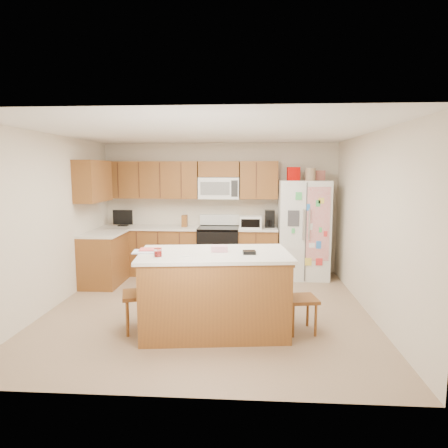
# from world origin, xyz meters

# --- Properties ---
(ground) EXTENTS (4.50, 4.50, 0.00)m
(ground) POSITION_xyz_m (0.00, 0.00, 0.00)
(ground) COLOR #8B7050
(ground) RESTS_ON ground
(room_shell) EXTENTS (4.60, 4.60, 2.52)m
(room_shell) POSITION_xyz_m (0.00, 0.00, 1.44)
(room_shell) COLOR beige
(room_shell) RESTS_ON ground
(cabinetry) EXTENTS (3.36, 1.56, 2.15)m
(cabinetry) POSITION_xyz_m (-0.98, 1.79, 0.91)
(cabinetry) COLOR brown
(cabinetry) RESTS_ON ground
(stove) EXTENTS (0.76, 0.65, 1.13)m
(stove) POSITION_xyz_m (0.00, 1.94, 0.47)
(stove) COLOR black
(stove) RESTS_ON ground
(refrigerator) EXTENTS (0.90, 0.79, 2.04)m
(refrigerator) POSITION_xyz_m (1.57, 1.87, 0.92)
(refrigerator) COLOR white
(refrigerator) RESTS_ON ground
(island) EXTENTS (1.96, 1.26, 1.08)m
(island) POSITION_xyz_m (0.16, -0.75, 0.50)
(island) COLOR brown
(island) RESTS_ON ground
(windsor_chair_left) EXTENTS (0.51, 0.53, 0.99)m
(windsor_chair_left) POSITION_xyz_m (-0.75, -0.78, 0.47)
(windsor_chair_left) COLOR brown
(windsor_chair_left) RESTS_ON ground
(windsor_chair_back) EXTENTS (0.51, 0.50, 0.94)m
(windsor_chair_back) POSITION_xyz_m (0.06, -0.09, 0.44)
(windsor_chair_back) COLOR brown
(windsor_chair_back) RESTS_ON ground
(windsor_chair_right) EXTENTS (0.43, 0.45, 0.90)m
(windsor_chair_right) POSITION_xyz_m (1.20, -0.71, 0.43)
(windsor_chair_right) COLOR brown
(windsor_chair_right) RESTS_ON ground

